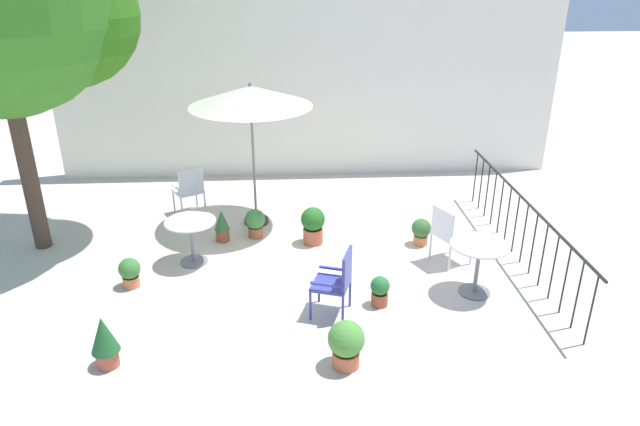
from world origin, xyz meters
name	(u,v)px	position (x,y,z in m)	size (l,w,h in m)	color
ground_plane	(319,262)	(0.00, 0.00, 0.00)	(60.00, 60.00, 0.00)	beige
villa_facade	(308,86)	(0.00, 4.23, 1.92)	(10.63, 0.30, 3.85)	white
terrace_railing	(521,218)	(3.18, 0.00, 0.68)	(0.03, 5.01, 1.01)	black
patio_umbrella_0	(250,98)	(-1.06, 1.56, 2.29)	(2.09, 2.09, 2.55)	#2D2D2D
cafe_table_0	(191,234)	(-1.98, 0.11, 0.51)	(0.78, 0.78, 0.72)	white
cafe_table_1	(478,259)	(2.18, -1.05, 0.55)	(0.82, 0.82, 0.78)	silver
patio_chair_0	(337,279)	(0.16, -1.45, 0.53)	(0.60, 0.60, 0.95)	#383D93
patio_chair_1	(448,231)	(1.99, -0.13, 0.55)	(0.65, 0.65, 0.95)	silver
patio_chair_2	(190,188)	(-2.28, 1.99, 0.53)	(0.65, 0.63, 0.93)	silver
potted_plant_0	(255,222)	(-1.05, 0.99, 0.27)	(0.35, 0.35, 0.50)	#A15534
potted_plant_1	(104,340)	(-2.64, -2.39, 0.37)	(0.33, 0.33, 0.67)	#B1553E
potted_plant_2	(222,225)	(-1.60, 0.86, 0.30)	(0.26, 0.26, 0.56)	brown
potted_plant_3	(346,343)	(0.17, -2.56, 0.32)	(0.44, 0.44, 0.60)	#C86542
potted_plant_4	(313,224)	(-0.07, 0.68, 0.35)	(0.40, 0.40, 0.64)	#B4583D
potted_plant_5	(421,231)	(1.73, 0.53, 0.25)	(0.33, 0.33, 0.46)	#CA7542
potted_plant_6	(380,290)	(0.76, -1.28, 0.23)	(0.27, 0.27, 0.44)	#9D4F2E
potted_plant_7	(130,272)	(-2.80, -0.58, 0.25)	(0.31, 0.31, 0.45)	#C97248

